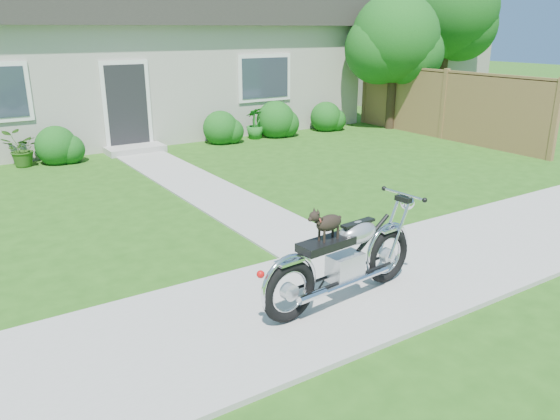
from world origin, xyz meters
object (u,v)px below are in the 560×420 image
object	(u,v)px
potted_plant_left	(20,149)
potted_plant_right	(255,123)
fence	(444,104)
tree_far	(453,13)
house	(141,55)
motorcycle_with_dog	(345,257)
tree_near	(400,43)

from	to	relation	value
potted_plant_left	potted_plant_right	distance (m)	6.01
fence	tree_far	bearing A→B (deg)	40.34
tree_far	potted_plant_left	world-z (taller)	tree_far
house	motorcycle_with_dog	xyz separation A→B (m)	(-2.13, -12.24, -1.61)
fence	motorcycle_with_dog	xyz separation A→B (m)	(-8.43, -6.00, -0.40)
tree_near	fence	bearing A→B (deg)	-90.57
fence	potted_plant_left	world-z (taller)	fence
fence	tree_far	world-z (taller)	tree_far
fence	potted_plant_right	xyz separation A→B (m)	(-4.40, 2.80, -0.51)
potted_plant_right	fence	bearing A→B (deg)	-32.49
house	motorcycle_with_dog	bearing A→B (deg)	-99.87
potted_plant_right	tree_far	bearing A→B (deg)	7.21
tree_near	tree_far	xyz separation A→B (m)	(4.63, 2.08, 0.93)
potted_plant_left	motorcycle_with_dog	xyz separation A→B (m)	(1.97, -8.80, 0.14)
fence	tree_far	xyz separation A→B (m)	(4.64, 3.94, 2.52)
house	potted_plant_right	bearing A→B (deg)	-61.05
house	tree_near	size ratio (longest dim) A/B	3.19
potted_plant_left	motorcycle_with_dog	distance (m)	9.02
fence	house	bearing A→B (deg)	135.26
fence	tree_near	xyz separation A→B (m)	(0.02, 1.87, 1.59)
tree_far	tree_near	bearing A→B (deg)	-155.83
potted_plant_right	motorcycle_with_dog	size ratio (longest dim) A/B	0.39
potted_plant_left	tree_near	bearing A→B (deg)	-5.11
tree_near	potted_plant_left	distance (m)	10.68
fence	tree_near	distance (m)	2.45
house	tree_near	xyz separation A→B (m)	(6.32, -4.38, 0.37)
potted_plant_left	motorcycle_with_dog	bearing A→B (deg)	-77.36
fence	motorcycle_with_dog	size ratio (longest dim) A/B	2.98
tree_near	tree_far	distance (m)	5.15
tree_far	motorcycle_with_dog	xyz separation A→B (m)	(-13.08, -9.94, -2.92)
fence	potted_plant_right	world-z (taller)	fence
tree_far	potted_plant_left	size ratio (longest dim) A/B	6.74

